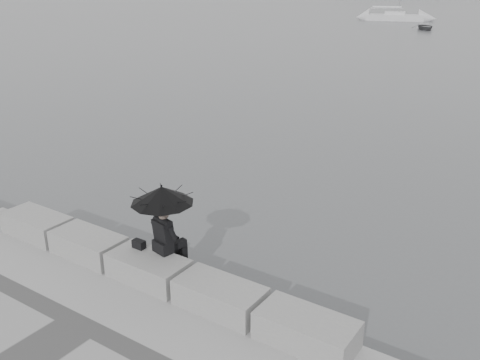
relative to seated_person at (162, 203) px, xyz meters
The scene contains 10 objects.
ground 2.02m from the seated_person, 141.37° to the left, with size 360.00×360.00×0.00m, color #4E5154.
stone_block_far_left 3.74m from the seated_person, behind, with size 1.60×0.80×0.50m, color gray.
stone_block_left 2.23m from the seated_person, 168.58° to the right, with size 1.60×0.80×0.50m, color gray.
stone_block_centre 1.32m from the seated_person, 106.27° to the right, with size 1.60×0.80×0.50m, color gray.
stone_block_right 2.07m from the seated_person, 12.90° to the right, with size 1.60×0.80×0.50m, color gray.
stone_block_far_right 3.55m from the seated_person, ahead, with size 1.60×0.80×0.50m, color gray.
seated_person is the anchor object (origin of this frame).
bag 1.08m from the seated_person, 159.93° to the right, with size 0.26×0.15×0.17m, color black.
sailboat_left 70.40m from the seated_person, 105.35° to the left, with size 7.94×4.57×12.90m.
dinghy 58.71m from the seated_person, 101.32° to the left, with size 3.55×1.50×0.60m, color slate.
Camera 1 is at (6.47, -6.89, 6.06)m, focal length 40.00 mm.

